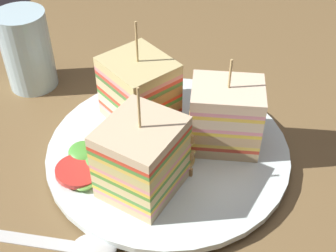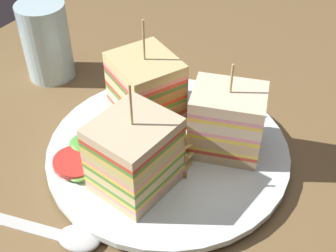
{
  "view_description": "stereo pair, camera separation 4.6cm",
  "coord_description": "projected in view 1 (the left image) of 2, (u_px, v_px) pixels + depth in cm",
  "views": [
    {
      "loc": [
        31.78,
        14.17,
        34.79
      ],
      "look_at": [
        0.0,
        0.0,
        4.4
      ],
      "focal_mm": 48.08,
      "sensor_mm": 36.0,
      "label": 1
    },
    {
      "loc": [
        29.62,
        18.25,
        34.79
      ],
      "look_at": [
        0.0,
        0.0,
        4.4
      ],
      "focal_mm": 48.08,
      "sensor_mm": 36.0,
      "label": 2
    }
  ],
  "objects": [
    {
      "name": "sandwich_wedge_0",
      "position": [
        139.0,
        91.0,
        0.49
      ],
      "size": [
        8.97,
        9.36,
        12.16
      ],
      "rotation": [
        0.0,
        0.0,
        7.39
      ],
      "color": "#D1C18B",
      "rests_on": "plate"
    },
    {
      "name": "sandwich_wedge_2",
      "position": [
        225.0,
        116.0,
        0.46
      ],
      "size": [
        7.54,
        8.65,
        10.55
      ],
      "rotation": [
        0.0,
        0.0,
        11.31
      ],
      "color": "beige",
      "rests_on": "plate"
    },
    {
      "name": "chip_pile",
      "position": [
        174.0,
        147.0,
        0.47
      ],
      "size": [
        6.5,
        6.12,
        2.52
      ],
      "color": "#F3CF70",
      "rests_on": "plate"
    },
    {
      "name": "sandwich_wedge_1",
      "position": [
        145.0,
        159.0,
        0.41
      ],
      "size": [
        8.02,
        7.31,
        11.89
      ],
      "rotation": [
        0.0,
        0.0,
        9.3
      ],
      "color": "#D5BE8B",
      "rests_on": "plate"
    },
    {
      "name": "spoon",
      "position": [
        78.0,
        245.0,
        0.4
      ],
      "size": [
        5.56,
        14.57,
        1.0
      ],
      "rotation": [
        0.0,
        0.0,
        1.82
      ],
      "color": "silver",
      "rests_on": "ground_plane"
    },
    {
      "name": "salad_garnish",
      "position": [
        86.0,
        164.0,
        0.45
      ],
      "size": [
        7.03,
        6.24,
        1.45
      ],
      "color": "#4B9B38",
      "rests_on": "plate"
    },
    {
      "name": "plate",
      "position": [
        168.0,
        151.0,
        0.49
      ],
      "size": [
        25.88,
        25.88,
        1.4
      ],
      "color": "white",
      "rests_on": "ground_plane"
    },
    {
      "name": "drinking_glass",
      "position": [
        28.0,
        56.0,
        0.56
      ],
      "size": [
        6.14,
        6.14,
        10.16
      ],
      "color": "silver",
      "rests_on": "ground_plane"
    },
    {
      "name": "ground_plane",
      "position": [
        168.0,
        162.0,
        0.5
      ],
      "size": [
        116.66,
        74.55,
        1.8
      ],
      "primitive_type": "cube",
      "color": "brown"
    }
  ]
}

